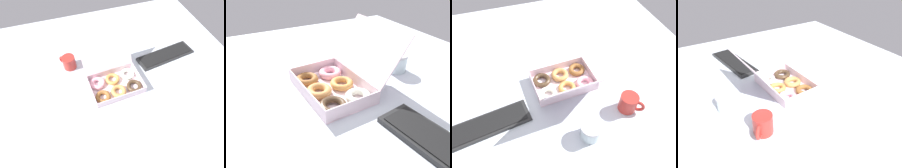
% 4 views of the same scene
% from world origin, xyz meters
% --- Properties ---
extents(ground_plane, '(1.80, 1.80, 0.02)m').
position_xyz_m(ground_plane, '(0.00, 0.00, -0.01)').
color(ground_plane, silver).
extents(donut_box, '(0.35, 0.38, 0.24)m').
position_xyz_m(donut_box, '(-0.03, 0.05, 0.03)').
color(donut_box, white).
rests_on(donut_box, ground_plane).
extents(keyboard, '(0.44, 0.19, 0.02)m').
position_xyz_m(keyboard, '(0.41, 0.18, 0.01)').
color(keyboard, '#232424').
rests_on(keyboard, ground_plane).
extents(coffee_mug, '(0.11, 0.11, 0.09)m').
position_xyz_m(coffee_mug, '(-0.28, 0.29, 0.05)').
color(coffee_mug, '#AC2D26').
rests_on(coffee_mug, ground_plane).
extents(glass_jar, '(0.10, 0.10, 0.08)m').
position_xyz_m(glass_jar, '(-0.05, 0.37, 0.04)').
color(glass_jar, silver).
rests_on(glass_jar, ground_plane).
extents(paper_napkin, '(0.17, 0.16, 0.00)m').
position_xyz_m(paper_napkin, '(-0.20, -0.21, 0.00)').
color(paper_napkin, white).
rests_on(paper_napkin, ground_plane).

